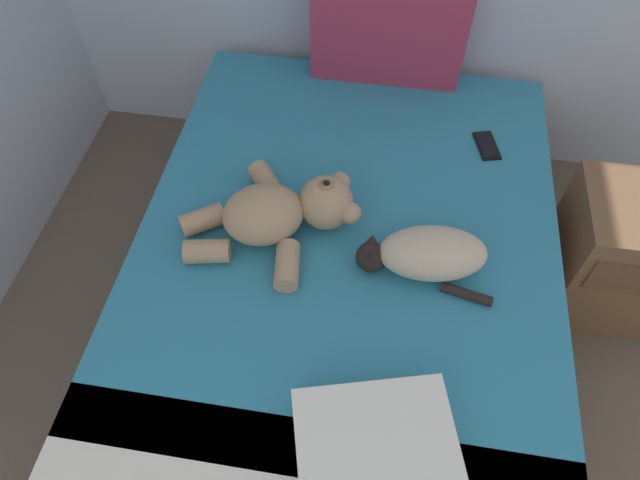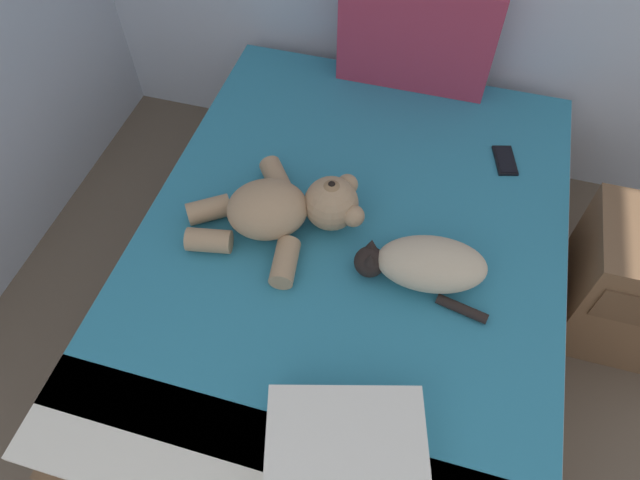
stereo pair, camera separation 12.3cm
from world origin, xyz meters
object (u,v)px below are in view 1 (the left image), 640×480
cat (426,254)px  nightstand (627,256)px  throw_pillow (374,441)px  teddy_bear (282,212)px  patterned_cushion (389,29)px  cell_phone (487,146)px  bed (345,275)px

cat → nightstand: bearing=22.9°
cat → throw_pillow: bearing=-99.8°
cat → teddy_bear: (-0.48, 0.08, 0.01)m
patterned_cushion → cat: 0.99m
patterned_cushion → nightstand: 1.27m
teddy_bear → nightstand: (1.27, 0.25, -0.32)m
teddy_bear → cell_phone: (0.69, 0.50, -0.08)m
cell_phone → throw_pillow: size_ratio=0.40×
cell_phone → nightstand: (0.58, -0.26, -0.24)m
bed → nightstand: bearing=12.7°
nightstand → throw_pillow: bearing=-133.9°
patterned_cushion → cat: (0.21, -0.96, -0.15)m
nightstand → teddy_bear: bearing=-168.9°
teddy_bear → cell_phone: bearing=36.2°
teddy_bear → patterned_cushion: bearing=73.2°
patterned_cushion → teddy_bear: (-0.26, -0.87, -0.14)m
nightstand → cat: bearing=-157.1°
patterned_cushion → cat: patterned_cushion is taller
cat → nightstand: 0.91m
cell_phone → throw_pillow: bearing=-104.9°
patterned_cushion → teddy_bear: size_ratio=1.00×
bed → teddy_bear: bearing=-176.7°
patterned_cushion → nightstand: (1.00, -0.62, -0.46)m
cat → nightstand: (0.79, 0.33, -0.31)m
cell_phone → nightstand: bearing=-23.8°
bed → throw_pillow: (0.15, -0.69, 0.32)m
patterned_cushion → nightstand: size_ratio=1.07×
patterned_cushion → throw_pillow: patterned_cushion is taller
teddy_bear → nightstand: teddy_bear is taller
cell_phone → throw_pillow: throw_pillow is taller
teddy_bear → throw_pillow: (0.38, -0.68, -0.03)m
patterned_cushion → teddy_bear: patterned_cushion is taller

